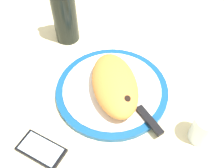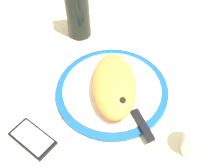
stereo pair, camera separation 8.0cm
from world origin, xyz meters
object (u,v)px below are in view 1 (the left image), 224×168
water_glass (204,130)px  knife (143,113)px  calzone (115,84)px  fork (85,95)px  smartphone (41,150)px  wine_bottle (64,12)px  plate (112,90)px

water_glass → knife: bearing=-122.4°
calzone → fork: calzone is taller
calzone → water_glass: (17.57, 19.54, -1.23)cm
smartphone → wine_bottle: 43.75cm
plate → knife: (10.30, 6.70, 1.43)cm
calzone → wine_bottle: 30.14cm
calzone → water_glass: water_glass is taller
smartphone → wine_bottle: size_ratio=0.49×
plate → water_glass: 27.66cm
knife → water_glass: bearing=57.6°
wine_bottle → knife: bearing=25.4°
calzone → fork: bearing=-91.2°
calzone → smartphone: 26.08cm
plate → wine_bottle: size_ratio=1.20×
smartphone → water_glass: size_ratio=1.50×
plate → smartphone: plate is taller
knife → fork: bearing=-122.2°
knife → smartphone: size_ratio=1.58×
plate → calzone: (1.21, 0.55, 4.19)cm
fork → wine_bottle: 28.73cm
fork → wine_bottle: size_ratio=0.60×
fork → knife: size_ratio=0.78×
calzone → knife: (9.08, 6.15, -2.75)cm
smartphone → water_glass: 41.49cm
smartphone → wine_bottle: (-41.23, 10.48, 10.22)cm
plate → calzone: calzone is taller
calzone → wine_bottle: bearing=-157.8°
plate → water_glass: size_ratio=3.70×
water_glass → wine_bottle: bearing=-145.7°
plate → wine_bottle: wine_bottle is taller
plate → wine_bottle: bearing=-157.9°
knife → wine_bottle: wine_bottle is taller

